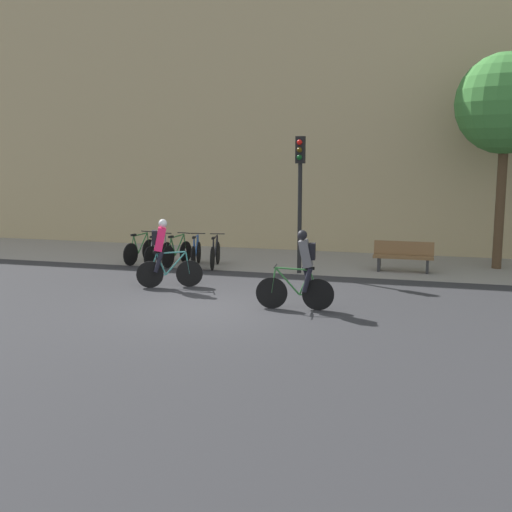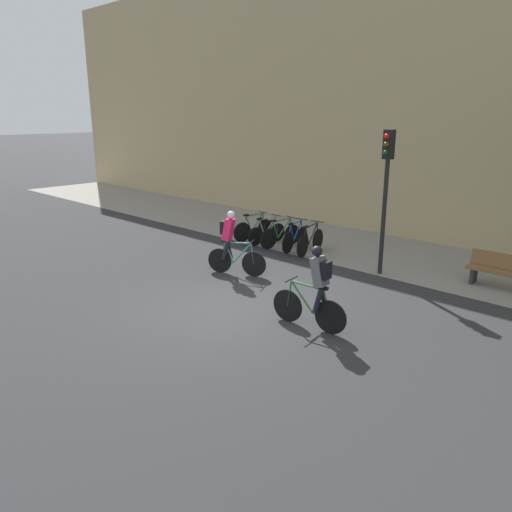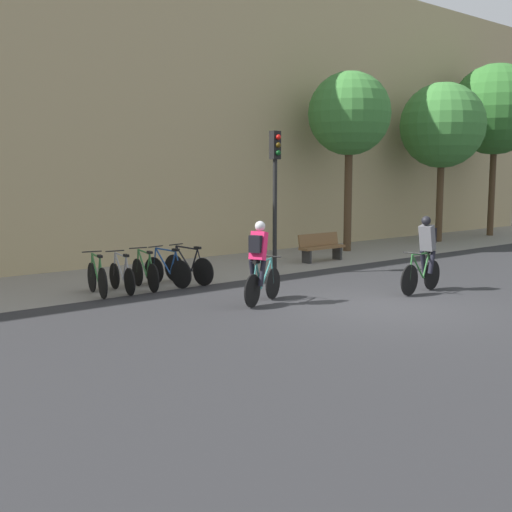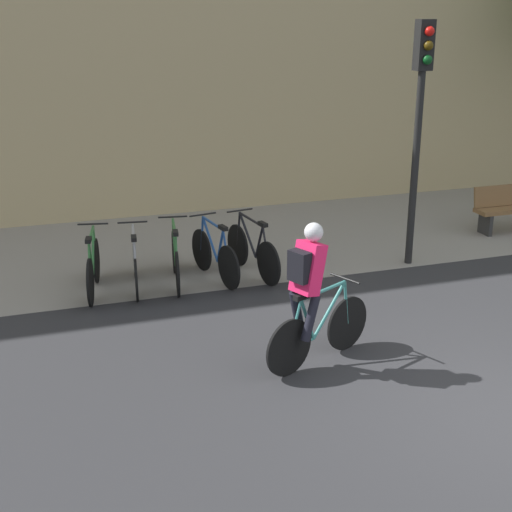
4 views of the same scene
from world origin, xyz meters
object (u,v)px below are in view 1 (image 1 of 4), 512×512
object	(u,v)px
cyclist_pink	(163,252)
traffic_light_pole	(300,180)
parked_bike_0	(140,250)
parked_bike_3	(196,253)
parked_bike_1	(158,252)
bench	(403,256)
parked_bike_2	(177,252)
parked_bike_4	(215,254)
cyclist_grey	(302,268)

from	to	relation	value
cyclist_pink	traffic_light_pole	world-z (taller)	traffic_light_pole
cyclist_pink	traffic_light_pole	bearing A→B (deg)	43.83
parked_bike_0	parked_bike_3	distance (m)	1.89
parked_bike_1	bench	distance (m)	7.52
parked_bike_2	traffic_light_pole	bearing A→B (deg)	-4.34
parked_bike_4	bench	size ratio (longest dim) A/B	1.00
cyclist_grey	parked_bike_3	size ratio (longest dim) A/B	1.09
traffic_light_pole	parked_bike_2	bearing A→B (deg)	175.66
bench	cyclist_grey	bearing A→B (deg)	-110.22
parked_bike_4	cyclist_pink	bearing A→B (deg)	-95.74
cyclist_pink	parked_bike_0	size ratio (longest dim) A/B	1.10
parked_bike_3	traffic_light_pole	bearing A→B (deg)	-5.18
parked_bike_2	parked_bike_3	distance (m)	0.63
cyclist_grey	parked_bike_4	xyz separation A→B (m)	(-3.64, 4.56, -0.53)
parked_bike_1	traffic_light_pole	world-z (taller)	traffic_light_pole
cyclist_pink	parked_bike_4	world-z (taller)	cyclist_pink
parked_bike_0	parked_bike_1	distance (m)	0.63
parked_bike_0	parked_bike_3	size ratio (longest dim) A/B	0.99
cyclist_grey	parked_bike_4	distance (m)	5.85
cyclist_grey	parked_bike_1	size ratio (longest dim) A/B	1.11
parked_bike_0	traffic_light_pole	xyz separation A→B (m)	(5.20, -0.30, 2.30)
parked_bike_2	traffic_light_pole	distance (m)	4.57
parked_bike_4	bench	bearing A→B (deg)	7.63
cyclist_pink	parked_bike_2	distance (m)	3.36
cyclist_grey	traffic_light_pole	bearing A→B (deg)	102.62
cyclist_pink	parked_bike_2	size ratio (longest dim) A/B	1.05
parked_bike_4	cyclist_grey	bearing A→B (deg)	-51.41
parked_bike_1	parked_bike_2	world-z (taller)	parked_bike_2
cyclist_pink	parked_bike_0	xyz separation A→B (m)	(-2.20, 3.18, -0.54)
parked_bike_2	parked_bike_0	bearing A→B (deg)	179.95
parked_bike_2	parked_bike_4	size ratio (longest dim) A/B	0.98
parked_bike_4	parked_bike_0	bearing A→B (deg)	179.97
parked_bike_2	parked_bike_3	world-z (taller)	parked_bike_3
cyclist_pink	traffic_light_pole	size ratio (longest dim) A/B	0.46
cyclist_pink	cyclist_grey	bearing A→B (deg)	-19.15
traffic_light_pole	bench	bearing A→B (deg)	19.83
traffic_light_pole	bench	xyz separation A→B (m)	(2.91, 1.05, -2.23)
parked_bike_0	bench	bearing A→B (deg)	5.27
parked_bike_3	bench	distance (m)	6.26
cyclist_grey	parked_bike_2	xyz separation A→B (m)	(-4.90, 4.56, -0.54)
parked_bike_0	parked_bike_2	size ratio (longest dim) A/B	0.96
parked_bike_4	bench	xyz separation A→B (m)	(5.59, 0.75, 0.06)
parked_bike_4	traffic_light_pole	distance (m)	3.54
parked_bike_3	parked_bike_1	bearing A→B (deg)	-179.95
cyclist_pink	cyclist_grey	xyz separation A→B (m)	(3.96, -1.37, -0.00)
traffic_light_pole	parked_bike_0	bearing A→B (deg)	176.69
parked_bike_3	parked_bike_4	xyz separation A→B (m)	(0.63, -0.00, 0.01)
cyclist_grey	cyclist_pink	bearing A→B (deg)	160.85
parked_bike_4	parked_bike_1	bearing A→B (deg)	-179.99
parked_bike_2	traffic_light_pole	xyz separation A→B (m)	(3.94, -0.30, 2.30)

